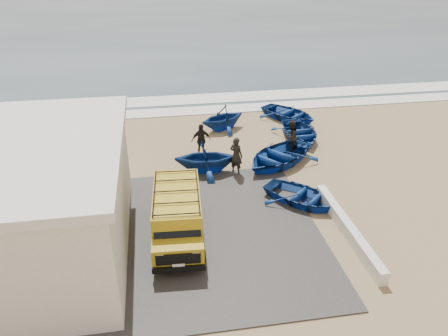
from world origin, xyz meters
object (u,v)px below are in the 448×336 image
fisherman_middle (291,136)px  boat_far_left (223,117)px  boat_near_right (278,156)px  boat_mid_right (299,132)px  parapet (347,228)px  van (177,214)px  boat_mid_left (206,157)px  fisherman_back (201,140)px  boat_near_left (302,196)px  building (7,202)px  fisherman_front (236,156)px  boat_far_right (289,114)px

fisherman_middle → boat_far_left: bearing=-99.3°
boat_near_right → boat_mid_right: 3.67m
parapet → van: van is taller
boat_mid_left → boat_mid_right: size_ratio=0.81×
van → boat_mid_right: van is taller
fisherman_back → boat_near_right: bearing=-34.6°
boat_near_left → parapet: bearing=-112.1°
building → boat_near_right: 12.82m
boat_near_right → boat_near_left: bearing=-37.7°
van → fisherman_front: 5.83m
van → fisherman_back: van is taller
parapet → boat_near_left: bearing=112.0°
boat_far_left → boat_far_right: bearing=76.3°
parapet → boat_far_right: boat_far_right is taller
van → fisherman_front: bearing=60.0°
boat_near_right → fisherman_front: bearing=-112.5°
parapet → fisherman_middle: fisherman_middle is taller
fisherman_middle → fisherman_back: 4.87m
building → parapet: (12.50, -1.00, -1.89)m
building → boat_far_right: building is taller
boat_near_left → boat_mid_right: bearing=28.7°
boat_far_right → fisherman_front: size_ratio=2.03×
boat_mid_left → fisherman_middle: bearing=-66.8°
boat_mid_right → boat_far_right: bearing=83.1°
van → boat_near_left: 5.81m
boat_mid_left → fisherman_middle: (4.86, 1.64, 0.08)m
van → boat_far_right: size_ratio=1.21×
van → boat_mid_left: (1.76, 5.19, -0.25)m
boat_mid_left → boat_far_right: (6.21, 6.34, -0.41)m
boat_far_right → boat_near_left: bearing=-139.2°
parapet → boat_far_left: size_ratio=2.04×
boat_near_left → fisherman_middle: size_ratio=1.97×
van → parapet: bearing=-4.6°
building → parapet: size_ratio=1.57×
building → fisherman_middle: building is taller
van → boat_mid_left: 5.49m
van → fisherman_middle: size_ratio=2.63×
van → boat_far_left: (3.48, 10.58, -0.28)m
building → fisherman_back: bearing=42.5°
boat_far_left → fisherman_back: (-1.73, -3.47, 0.13)m
boat_far_right → building: bearing=-176.1°
van → boat_far_left: bearing=75.3°
boat_near_left → boat_mid_left: bearing=92.3°
boat_far_left → fisherman_back: 3.88m
boat_near_left → boat_near_right: boat_near_right is taller
boat_near_right → boat_far_left: boat_far_left is taller
boat_mid_right → boat_near_right: bearing=-127.4°
van → fisherman_front: (3.22, 4.85, -0.10)m
boat_far_right → fisherman_back: bearing=179.8°
boat_mid_right → boat_far_left: size_ratio=1.30×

